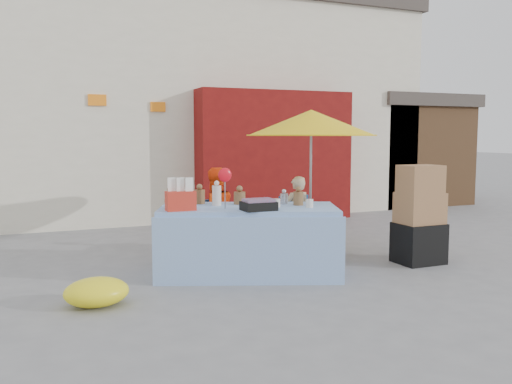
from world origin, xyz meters
name	(u,v)px	position (x,y,z in m)	size (l,w,h in m)	color
ground	(254,283)	(0.00, 0.00, 0.00)	(80.00, 80.00, 0.00)	slate
backdrop	(155,78)	(0.52, 7.52, 3.10)	(14.00, 8.00, 7.80)	silver
market_table	(248,240)	(0.09, 0.39, 0.44)	(2.43, 1.76, 1.33)	#8DB5E2
chair_left	(218,245)	(-0.08, 1.06, 0.26)	(0.52, 0.51, 0.85)	navy
chair_right	(301,238)	(1.17, 1.06, 0.26)	(0.52, 0.51, 0.85)	navy
vendor_orange	(214,215)	(-0.08, 1.20, 0.64)	(0.63, 0.49, 1.29)	#FF430D
vendor_beige	(297,215)	(1.17, 1.20, 0.57)	(0.41, 0.27, 1.13)	#CFB692
umbrella	(311,123)	(1.47, 1.35, 1.89)	(1.90, 1.90, 2.09)	gray
box_stack	(419,218)	(2.43, 0.06, 0.61)	(0.60, 0.49, 1.32)	black
tarp_bundle	(97,292)	(-1.79, -0.19, 0.15)	(0.65, 0.52, 0.29)	yellow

